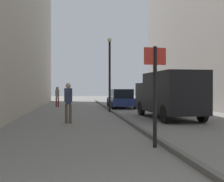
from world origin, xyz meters
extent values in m
plane|color=gray|center=(0.00, 12.00, 0.00)|extent=(80.00, 80.00, 0.00)
cube|color=#615F5B|center=(1.58, 12.00, 0.06)|extent=(0.16, 40.00, 0.12)
cylinder|color=brown|center=(-0.96, 10.44, 0.41)|extent=(0.12, 0.12, 0.82)
cylinder|color=brown|center=(-1.14, 10.46, 0.41)|extent=(0.12, 0.12, 0.82)
cube|color=#2D3851|center=(-1.05, 10.45, 1.17)|extent=(0.25, 0.22, 0.70)
cylinder|color=#2D3851|center=(-0.93, 10.44, 1.23)|extent=(0.10, 0.10, 0.60)
cylinder|color=#2D3851|center=(-1.18, 10.47, 1.23)|extent=(0.10, 0.10, 0.60)
sphere|color=tan|center=(-1.05, 10.45, 1.64)|extent=(0.23, 0.23, 0.23)
cylinder|color=maroon|center=(-2.12, 21.19, 0.38)|extent=(0.11, 0.11, 0.77)
cylinder|color=maroon|center=(-2.28, 21.20, 0.38)|extent=(0.11, 0.11, 0.77)
cube|color=gray|center=(-2.20, 21.19, 1.10)|extent=(0.23, 0.19, 0.65)
cylinder|color=gray|center=(-2.08, 21.19, 1.15)|extent=(0.09, 0.09, 0.56)
cylinder|color=gray|center=(-2.32, 21.20, 1.15)|extent=(0.09, 0.09, 0.56)
sphere|color=brown|center=(-2.20, 21.19, 1.53)|extent=(0.21, 0.21, 0.21)
cube|color=black|center=(3.94, 11.15, 1.32)|extent=(2.15, 3.86, 1.96)
cube|color=black|center=(3.80, 13.76, 1.08)|extent=(2.03, 1.56, 1.47)
cube|color=black|center=(3.78, 14.28, 1.40)|extent=(1.64, 0.12, 0.65)
cylinder|color=black|center=(2.93, 13.57, 0.40)|extent=(0.26, 0.81, 0.80)
cylinder|color=black|center=(4.68, 13.66, 0.40)|extent=(0.26, 0.81, 0.80)
cylinder|color=black|center=(3.12, 9.92, 0.40)|extent=(0.26, 0.81, 0.80)
cylinder|color=black|center=(4.87, 10.01, 0.40)|extent=(0.26, 0.81, 0.80)
cube|color=navy|center=(2.78, 19.68, 0.49)|extent=(1.83, 4.21, 0.55)
cube|color=black|center=(2.78, 19.68, 1.11)|extent=(1.53, 2.53, 0.68)
cylinder|color=black|center=(1.97, 21.12, 0.32)|extent=(0.20, 0.64, 0.64)
cylinder|color=black|center=(3.61, 21.11, 0.32)|extent=(0.20, 0.64, 0.64)
cylinder|color=black|center=(1.96, 18.26, 0.32)|extent=(0.20, 0.64, 0.64)
cylinder|color=black|center=(3.60, 18.25, 0.32)|extent=(0.20, 0.64, 0.64)
cylinder|color=black|center=(1.29, 5.16, 1.30)|extent=(0.10, 0.10, 2.60)
cube|color=red|center=(1.29, 5.16, 2.35)|extent=(0.60, 0.11, 0.44)
cylinder|color=black|center=(1.44, 16.03, 2.25)|extent=(0.14, 0.14, 4.50)
sphere|color=beige|center=(1.44, 16.03, 4.62)|extent=(0.28, 0.28, 0.28)
camera|label=1|loc=(-0.74, -1.84, 1.53)|focal=44.99mm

